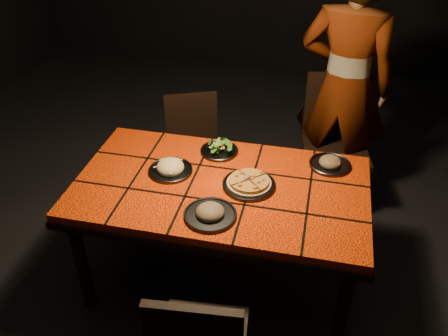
% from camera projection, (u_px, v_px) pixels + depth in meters
% --- Properties ---
extents(room_shell, '(6.04, 7.04, 3.08)m').
position_uv_depth(room_shell, '(220.00, 53.00, 2.17)').
color(room_shell, black).
rests_on(room_shell, ground).
extents(dining_table, '(1.62, 0.92, 0.75)m').
position_uv_depth(dining_table, '(221.00, 195.00, 2.64)').
color(dining_table, '#FF3C08').
rests_on(dining_table, ground).
extents(chair_far_left, '(0.49, 0.49, 0.83)m').
position_uv_depth(chair_far_left, '(194.00, 144.00, 3.44)').
color(chair_far_left, black).
rests_on(chair_far_left, ground).
extents(chair_far_right, '(0.52, 0.52, 0.98)m').
position_uv_depth(chair_far_right, '(335.00, 134.00, 3.40)').
color(chair_far_right, black).
rests_on(chair_far_right, ground).
extents(diner, '(0.73, 0.55, 1.81)m').
position_uv_depth(diner, '(345.00, 86.00, 3.26)').
color(diner, brown).
rests_on(diner, ground).
extents(plate_pizza, '(0.34, 0.34, 0.04)m').
position_uv_depth(plate_pizza, '(249.00, 183.00, 2.57)').
color(plate_pizza, '#37373C').
rests_on(plate_pizza, dining_table).
extents(plate_pasta, '(0.25, 0.25, 0.08)m').
position_uv_depth(plate_pasta, '(170.00, 168.00, 2.68)').
color(plate_pasta, '#37373C').
rests_on(plate_pasta, dining_table).
extents(plate_salad, '(0.23, 0.23, 0.07)m').
position_uv_depth(plate_salad, '(219.00, 149.00, 2.85)').
color(plate_salad, '#37373C').
rests_on(plate_salad, dining_table).
extents(plate_mushroom_a, '(0.27, 0.27, 0.09)m').
position_uv_depth(plate_mushroom_a, '(210.00, 213.00, 2.36)').
color(plate_mushroom_a, '#37373C').
rests_on(plate_mushroom_a, dining_table).
extents(plate_mushroom_b, '(0.24, 0.24, 0.08)m').
position_uv_depth(plate_mushroom_b, '(330.00, 163.00, 2.73)').
color(plate_mushroom_b, '#37373C').
rests_on(plate_mushroom_b, dining_table).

